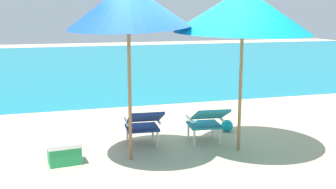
{
  "coord_description": "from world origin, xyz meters",
  "views": [
    {
      "loc": [
        -1.98,
        -6.07,
        2.14
      ],
      "look_at": [
        0.0,
        0.63,
        0.75
      ],
      "focal_mm": 43.98,
      "sensor_mm": 36.0,
      "label": 1
    }
  ],
  "objects_px": {
    "lounge_chair_right": "(207,120)",
    "lounge_chair_left": "(144,123)",
    "beach_umbrella_left": "(128,5)",
    "beach_ball": "(227,126)",
    "beach_umbrella_right": "(243,11)",
    "cooler_box": "(64,153)"
  },
  "relations": [
    {
      "from": "beach_ball",
      "to": "lounge_chair_right",
      "type": "bearing_deg",
      "value": -137.82
    },
    {
      "from": "lounge_chair_left",
      "to": "beach_umbrella_left",
      "type": "relative_size",
      "value": 0.35
    },
    {
      "from": "lounge_chair_right",
      "to": "cooler_box",
      "type": "relative_size",
      "value": 1.84
    },
    {
      "from": "lounge_chair_right",
      "to": "beach_umbrella_left",
      "type": "relative_size",
      "value": 0.35
    },
    {
      "from": "cooler_box",
      "to": "lounge_chair_right",
      "type": "bearing_deg",
      "value": 6.76
    },
    {
      "from": "beach_umbrella_left",
      "to": "cooler_box",
      "type": "bearing_deg",
      "value": 173.84
    },
    {
      "from": "beach_umbrella_left",
      "to": "beach_ball",
      "type": "xyz_separation_m",
      "value": [
        1.98,
        0.94,
        -2.13
      ]
    },
    {
      "from": "lounge_chair_right",
      "to": "lounge_chair_left",
      "type": "bearing_deg",
      "value": 173.15
    },
    {
      "from": "lounge_chair_left",
      "to": "beach_ball",
      "type": "bearing_deg",
      "value": 14.78
    },
    {
      "from": "lounge_chair_left",
      "to": "beach_umbrella_right",
      "type": "xyz_separation_m",
      "value": [
        1.41,
        -0.57,
        1.77
      ]
    },
    {
      "from": "lounge_chair_right",
      "to": "beach_umbrella_left",
      "type": "height_order",
      "value": "beach_umbrella_left"
    },
    {
      "from": "beach_umbrella_left",
      "to": "beach_ball",
      "type": "relative_size",
      "value": 11.82
    },
    {
      "from": "beach_umbrella_right",
      "to": "cooler_box",
      "type": "relative_size",
      "value": 5.44
    },
    {
      "from": "lounge_chair_left",
      "to": "beach_ball",
      "type": "distance_m",
      "value": 1.75
    },
    {
      "from": "beach_ball",
      "to": "cooler_box",
      "type": "height_order",
      "value": "cooler_box"
    },
    {
      "from": "lounge_chair_left",
      "to": "beach_umbrella_left",
      "type": "bearing_deg",
      "value": -122.05
    },
    {
      "from": "lounge_chair_right",
      "to": "beach_umbrella_right",
      "type": "bearing_deg",
      "value": -50.39
    },
    {
      "from": "beach_umbrella_right",
      "to": "beach_ball",
      "type": "distance_m",
      "value": 2.31
    },
    {
      "from": "lounge_chair_right",
      "to": "beach_umbrella_right",
      "type": "height_order",
      "value": "beach_umbrella_right"
    },
    {
      "from": "beach_umbrella_left",
      "to": "beach_umbrella_right",
      "type": "relative_size",
      "value": 0.95
    },
    {
      "from": "beach_umbrella_left",
      "to": "cooler_box",
      "type": "relative_size",
      "value": 5.19
    },
    {
      "from": "lounge_chair_left",
      "to": "beach_umbrella_right",
      "type": "height_order",
      "value": "beach_umbrella_right"
    }
  ]
}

